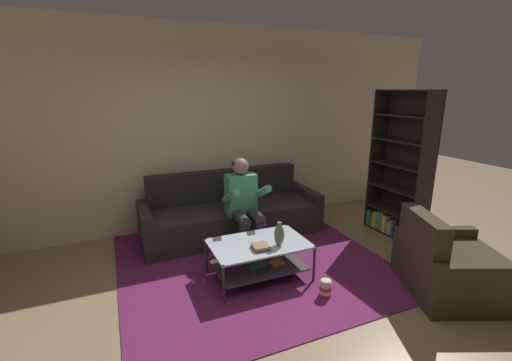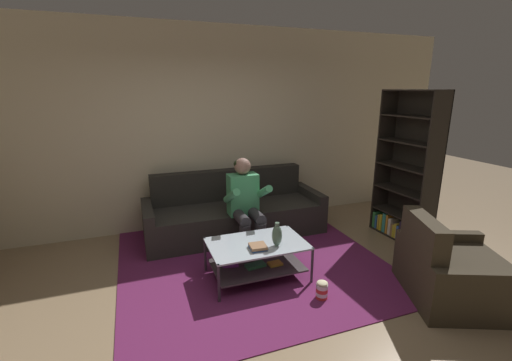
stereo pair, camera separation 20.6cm
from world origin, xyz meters
TOP-DOWN VIEW (x-y plane):
  - ground at (0.00, 0.00)m, footprint 16.80×16.80m
  - back_partition at (0.00, 2.46)m, footprint 8.40×0.12m
  - couch at (0.36, 1.88)m, footprint 2.49×0.86m
  - person_seated_center at (0.36, 1.37)m, footprint 0.50×0.58m
  - coffee_table at (0.24, 0.64)m, footprint 1.05×0.66m
  - area_rug at (0.30, 1.14)m, footprint 3.03×3.19m
  - vase at (0.42, 0.50)m, footprint 0.11×0.11m
  - book_stack at (0.20, 0.50)m, footprint 0.18×0.19m
  - bookshelf at (2.55, 0.99)m, footprint 0.36×0.87m
  - armchair at (1.92, -0.38)m, footprint 1.19×1.22m
  - popcorn_tub at (0.70, 0.03)m, footprint 0.12×0.12m

SIDE VIEW (x-z plane):
  - ground at x=0.00m, z-range 0.00..0.00m
  - area_rug at x=0.30m, z-range 0.00..0.01m
  - popcorn_tub at x=0.70m, z-range 0.00..0.20m
  - coffee_table at x=0.24m, z-range 0.07..0.48m
  - armchair at x=1.92m, z-range -0.15..0.70m
  - couch at x=0.36m, z-range -0.15..0.73m
  - book_stack at x=0.20m, z-range 0.41..0.46m
  - vase at x=0.42m, z-range 0.40..0.67m
  - person_seated_center at x=0.36m, z-range 0.06..1.24m
  - bookshelf at x=2.55m, z-range -0.19..1.83m
  - back_partition at x=0.00m, z-range 0.00..2.90m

